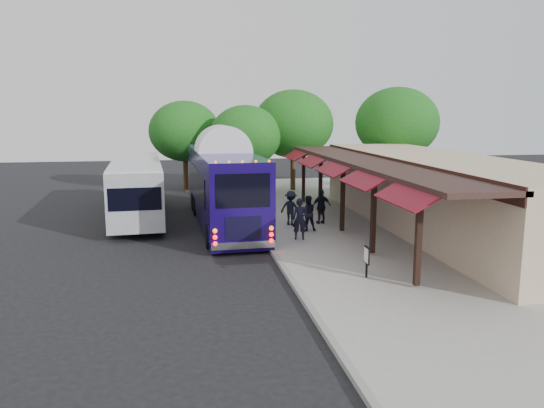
{
  "coord_description": "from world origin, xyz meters",
  "views": [
    {
      "loc": [
        -3.47,
        -19.17,
        5.67
      ],
      "look_at": [
        0.26,
        2.71,
        1.8
      ],
      "focal_mm": 35.0,
      "sensor_mm": 36.0,
      "label": 1
    }
  ],
  "objects": [
    {
      "name": "ped_c",
      "position": [
        3.32,
        6.02,
        1.02
      ],
      "size": [
        1.09,
        0.64,
        1.75
      ],
      "primitive_type": "imported",
      "rotation": [
        0.0,
        0.0,
        3.36
      ],
      "color": "black",
      "rests_on": "sidewalk"
    },
    {
      "name": "ped_a",
      "position": [
        1.54,
        2.96,
        1.06
      ],
      "size": [
        0.75,
        0.58,
        1.81
      ],
      "primitive_type": "imported",
      "rotation": [
        0.0,
        0.0,
        -0.24
      ],
      "color": "black",
      "rests_on": "sidewalk"
    },
    {
      "name": "tree_right",
      "position": [
        11.3,
        15.96,
        4.91
      ],
      "size": [
        5.76,
        5.76,
        7.37
      ],
      "color": "#382314",
      "rests_on": "ground"
    },
    {
      "name": "city_bus",
      "position": [
        -5.91,
        10.02,
        1.73
      ],
      "size": [
        3.27,
        11.77,
        3.13
      ],
      "rotation": [
        0.0,
        0.0,
        0.06
      ],
      "color": "#93969B",
      "rests_on": "ground"
    },
    {
      "name": "ground",
      "position": [
        0.0,
        0.0,
        0.0
      ],
      "size": [
        90.0,
        90.0,
        0.0
      ],
      "primitive_type": "plane",
      "color": "black",
      "rests_on": "ground"
    },
    {
      "name": "curb",
      "position": [
        0.05,
        4.0,
        0.07
      ],
      "size": [
        0.2,
        40.0,
        0.16
      ],
      "primitive_type": "cube",
      "color": "gray",
      "rests_on": "ground"
    },
    {
      "name": "tree_left",
      "position": [
        0.76,
        16.25,
        4.08
      ],
      "size": [
        4.78,
        4.78,
        6.12
      ],
      "color": "#382314",
      "rests_on": "ground"
    },
    {
      "name": "ped_b",
      "position": [
        2.27,
        4.59,
        0.98
      ],
      "size": [
        0.81,
        0.63,
        1.67
      ],
      "primitive_type": "imported",
      "rotation": [
        0.0,
        0.0,
        3.14
      ],
      "color": "black",
      "rests_on": "sidewalk"
    },
    {
      "name": "coach_bus",
      "position": [
        -1.45,
        7.36,
        2.14
      ],
      "size": [
        3.22,
        12.56,
        3.98
      ],
      "rotation": [
        0.0,
        0.0,
        0.05
      ],
      "color": "#160752",
      "rests_on": "ground"
    },
    {
      "name": "tree_far",
      "position": [
        -3.23,
        19.19,
        4.3
      ],
      "size": [
        5.04,
        5.04,
        6.45
      ],
      "color": "#382314",
      "rests_on": "ground"
    },
    {
      "name": "sidewalk",
      "position": [
        5.0,
        4.0,
        0.07
      ],
      "size": [
        10.0,
        40.0,
        0.15
      ],
      "primitive_type": "cube",
      "color": "#9E9B93",
      "rests_on": "ground"
    },
    {
      "name": "tree_mid",
      "position": [
        4.33,
        17.71,
        4.81
      ],
      "size": [
        5.64,
        5.64,
        7.22
      ],
      "color": "#382314",
      "rests_on": "ground"
    },
    {
      "name": "sign_board",
      "position": [
        2.56,
        -2.76,
        0.87
      ],
      "size": [
        0.07,
        0.49,
        1.07
      ],
      "rotation": [
        0.0,
        0.0,
        -0.03
      ],
      "color": "black",
      "rests_on": "sidewalk"
    },
    {
      "name": "ped_d",
      "position": [
        1.75,
        5.95,
        1.0
      ],
      "size": [
        1.26,
        1.14,
        1.7
      ],
      "primitive_type": "imported",
      "rotation": [
        0.0,
        0.0,
        2.54
      ],
      "color": "black",
      "rests_on": "sidewalk"
    },
    {
      "name": "station_shelter",
      "position": [
        8.38,
        4.0,
        1.85
      ],
      "size": [
        8.15,
        20.0,
        3.6
      ],
      "color": "tan",
      "rests_on": "ground"
    }
  ]
}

